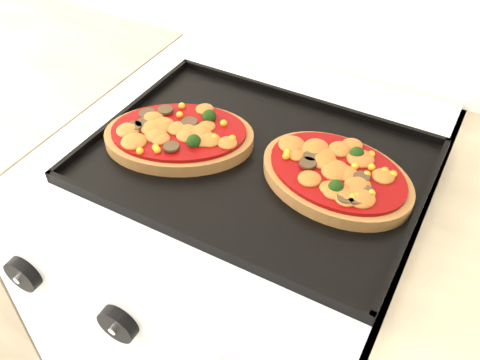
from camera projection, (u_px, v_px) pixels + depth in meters
The scene contains 7 objects.
stove at pixel (241, 308), 1.18m from camera, with size 0.60×0.60×0.91m, color white.
control_panel at pixel (129, 313), 0.70m from camera, with size 0.60×0.02×0.09m, color white.
knob_left at pixel (23, 274), 0.75m from camera, with size 0.05×0.05×0.02m, color black.
knob_center at pixel (118, 324), 0.69m from camera, with size 0.06×0.06×0.02m, color black.
baking_tray at pixel (255, 160), 0.83m from camera, with size 0.51×0.38×0.02m, color black.
pizza_left at pixel (179, 135), 0.85m from camera, with size 0.24×0.16×0.04m, color brown, non-canonical shape.
pizza_right at pixel (337, 174), 0.78m from camera, with size 0.24×0.17×0.03m, color brown, non-canonical shape.
Camera 1 is at (0.33, 1.11, 1.46)m, focal length 40.00 mm.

